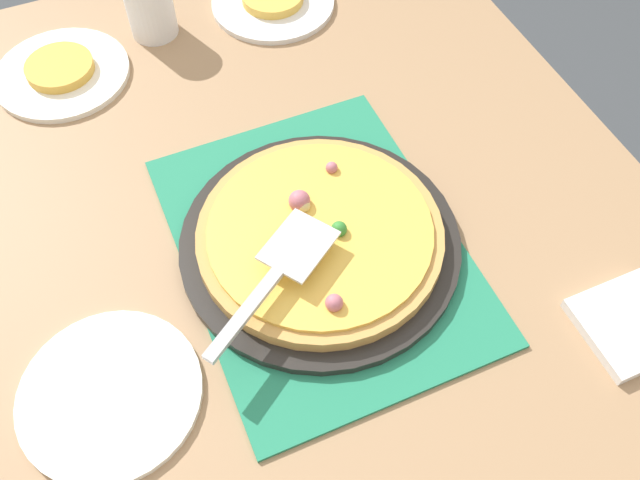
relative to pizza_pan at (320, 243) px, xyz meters
The scene contains 12 objects.
ground_plane 0.76m from the pizza_pan, ahead, with size 8.00×8.00×0.00m, color #3D4247.
dining_table 0.12m from the pizza_pan, ahead, with size 1.40×1.00×0.75m.
placemat 0.01m from the pizza_pan, ahead, with size 0.48×0.36×0.01m, color #237F5B.
pizza_pan is the anchor object (origin of this frame).
pizza 0.02m from the pizza_pan, 159.47° to the right, with size 0.33×0.33×0.05m.
plate_near_left 0.55m from the pizza_pan, 152.19° to the right, with size 0.22×0.22×0.01m, color white.
plate_far_right 0.53m from the pizza_pan, 165.78° to the left, with size 0.22×0.22×0.01m, color white.
plate_side 0.33m from the pizza_pan, 73.04° to the right, with size 0.22×0.22×0.01m, color white.
served_slice_left 0.55m from the pizza_pan, 152.19° to the right, with size 0.11×0.11×0.02m, color gold.
cup_far 0.54m from the pizza_pan, behind, with size 0.08×0.08×0.12m, color white.
pizza_server 0.11m from the pizza_pan, 55.87° to the right, with size 0.16×0.21×0.01m.
napkin_stack 0.41m from the pizza_pan, 49.46° to the left, with size 0.12×0.12×0.02m, color white.
Camera 1 is at (0.48, -0.21, 1.53)m, focal length 38.39 mm.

